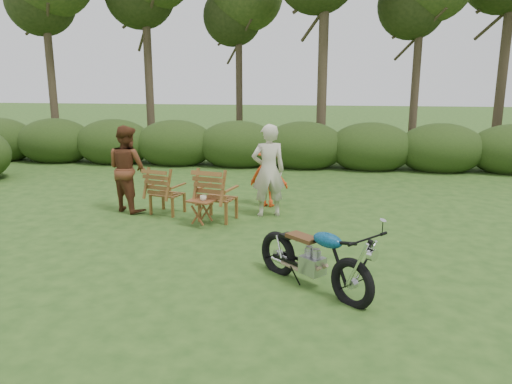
# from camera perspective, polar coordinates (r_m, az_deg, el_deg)

# --- Properties ---
(ground) EXTENTS (80.00, 80.00, 0.00)m
(ground) POSITION_cam_1_polar(r_m,az_deg,el_deg) (6.65, 1.80, -11.21)
(ground) COLOR #254617
(ground) RESTS_ON ground
(tree_line) EXTENTS (22.52, 11.62, 8.14)m
(tree_line) POSITION_cam_1_polar(r_m,az_deg,el_deg) (15.79, 7.71, 17.02)
(tree_line) COLOR #3A2E1F
(tree_line) RESTS_ON ground
(motorcycle) EXTENTS (1.88, 1.80, 1.08)m
(motorcycle) POSITION_cam_1_polar(r_m,az_deg,el_deg) (6.81, 6.39, -10.70)
(motorcycle) COLOR #0D6DA9
(motorcycle) RESTS_ON ground
(lawn_chair_right) EXTENTS (0.86, 0.86, 1.04)m
(lawn_chair_right) POSITION_cam_1_polar(r_m,az_deg,el_deg) (9.74, -4.32, -3.19)
(lawn_chair_right) COLOR brown
(lawn_chair_right) RESTS_ON ground
(lawn_chair_left) EXTENTS (0.82, 0.82, 0.96)m
(lawn_chair_left) POSITION_cam_1_polar(r_m,az_deg,el_deg) (10.32, -10.01, -2.40)
(lawn_chair_left) COLOR brown
(lawn_chair_left) RESTS_ON ground
(side_table) EXTENTS (0.59, 0.54, 0.50)m
(side_table) POSITION_cam_1_polar(r_m,az_deg,el_deg) (9.31, -6.19, -2.41)
(side_table) COLOR brown
(side_table) RESTS_ON ground
(cup) EXTENTS (0.16, 0.16, 0.09)m
(cup) POSITION_cam_1_polar(r_m,az_deg,el_deg) (9.18, -6.05, -0.69)
(cup) COLOR beige
(cup) RESTS_ON side_table
(adult_a) EXTENTS (0.77, 0.63, 1.83)m
(adult_a) POSITION_cam_1_polar(r_m,az_deg,el_deg) (10.01, 1.40, -2.70)
(adult_a) COLOR beige
(adult_a) RESTS_ON ground
(adult_b) EXTENTS (1.08, 1.01, 1.77)m
(adult_b) POSITION_cam_1_polar(r_m,az_deg,el_deg) (10.70, -14.22, -2.05)
(adult_b) COLOR #5D301A
(adult_b) RESTS_ON ground
(child) EXTENTS (0.93, 0.67, 1.30)m
(child) POSITION_cam_1_polar(r_m,az_deg,el_deg) (10.73, 1.42, -1.59)
(child) COLOR red
(child) RESTS_ON ground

